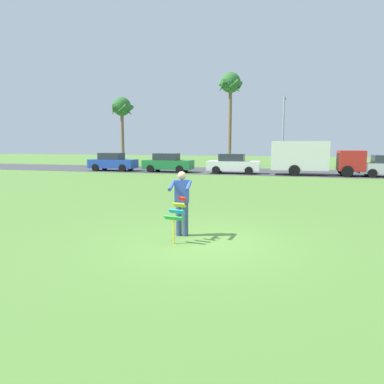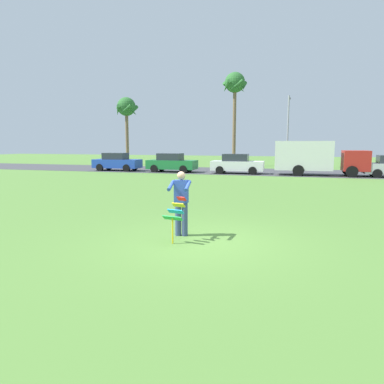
{
  "view_description": "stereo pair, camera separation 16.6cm",
  "coord_description": "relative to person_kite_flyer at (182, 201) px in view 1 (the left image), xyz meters",
  "views": [
    {
      "loc": [
        2.07,
        -8.37,
        2.47
      ],
      "look_at": [
        -0.66,
        1.46,
        1.05
      ],
      "focal_mm": 33.02,
      "sensor_mm": 36.0,
      "label": 1
    },
    {
      "loc": [
        2.23,
        -8.32,
        2.47
      ],
      "look_at": [
        -0.66,
        1.46,
        1.05
      ],
      "focal_mm": 33.02,
      "sensor_mm": 36.0,
      "label": 2
    }
  ],
  "objects": [
    {
      "name": "palm_tree_right_near",
      "position": [
        -3.58,
        28.92,
        7.31
      ],
      "size": [
        2.58,
        2.71,
        9.78
      ],
      "color": "brown",
      "rests_on": "ground"
    },
    {
      "name": "parked_car_blue",
      "position": [
        -12.59,
        19.76,
        -0.18
      ],
      "size": [
        4.22,
        1.88,
        1.6
      ],
      "color": "#2347B7",
      "rests_on": "ground"
    },
    {
      "name": "person_kite_flyer",
      "position": [
        0.0,
        0.0,
        0.0
      ],
      "size": [
        0.6,
        0.7,
        1.73
      ],
      "color": "#384772",
      "rests_on": "ground"
    },
    {
      "name": "road_strip",
      "position": [
        0.66,
        22.16,
        -0.95
      ],
      "size": [
        120.0,
        8.0,
        0.01
      ],
      "primitive_type": "cube",
      "color": "#424247",
      "rests_on": "ground"
    },
    {
      "name": "ground_plane",
      "position": [
        0.66,
        -0.44,
        -0.95
      ],
      "size": [
        120.0,
        120.0,
        0.0
      ],
      "primitive_type": "plane",
      "color": "#568438"
    },
    {
      "name": "kite_held",
      "position": [
        0.05,
        -0.61,
        -0.21
      ],
      "size": [
        0.53,
        0.68,
        1.11
      ],
      "color": "red",
      "rests_on": "ground"
    },
    {
      "name": "parked_car_white",
      "position": [
        -1.73,
        19.76,
        -0.18
      ],
      "size": [
        4.24,
        1.91,
        1.6
      ],
      "color": "white",
      "rests_on": "ground"
    },
    {
      "name": "streetlight_pole",
      "position": [
        1.96,
        27.31,
        3.05
      ],
      "size": [
        0.24,
        1.65,
        7.0
      ],
      "color": "#9E9EA3",
      "rests_on": "ground"
    },
    {
      "name": "palm_tree_left_near",
      "position": [
        -15.94,
        28.52,
        5.33
      ],
      "size": [
        2.58,
        2.71,
        7.63
      ],
      "color": "brown",
      "rests_on": "ground"
    },
    {
      "name": "parked_car_green",
      "position": [
        -7.38,
        19.76,
        -0.18
      ],
      "size": [
        4.23,
        1.9,
        1.6
      ],
      "color": "#1E7238",
      "rests_on": "ground"
    },
    {
      "name": "parked_truck_red_cab",
      "position": [
        4.22,
        19.76,
        0.46
      ],
      "size": [
        6.73,
        2.18,
        2.62
      ],
      "color": "#B2231E",
      "rests_on": "ground"
    }
  ]
}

